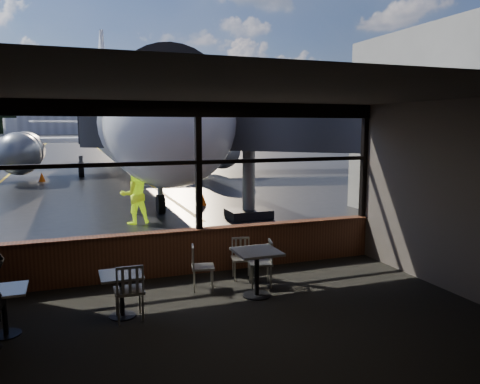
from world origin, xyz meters
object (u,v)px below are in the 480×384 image
ground_crew (134,195)px  cone_wing (42,177)px  chair_near_n (242,259)px  cone_nose (201,198)px  chair_near_e (260,263)px  chair_near_w (203,267)px  chair_mid_s (129,291)px  cafe_table_left (5,313)px  airliner (121,79)px  cafe_table_near (257,274)px  cafe_table_mid (122,295)px  jet_bridge (259,150)px

ground_crew → cone_wing: size_ratio=3.57×
chair_near_n → cone_nose: bearing=-88.4°
cone_nose → ground_crew: bearing=-137.7°
chair_near_e → chair_near_w: (-1.07, 0.18, -0.02)m
chair_near_n → chair_mid_s: 2.65m
chair_near_w → cone_nose: chair_near_w is taller
cafe_table_left → cone_wing: 20.62m
chair_near_e → chair_near_w: bearing=94.4°
cafe_table_left → chair_near_n: bearing=16.1°
airliner → cone_nose: size_ratio=66.41×
airliner → chair_near_e: 21.49m
airliner → chair_near_n: (0.01, -20.32, -5.36)m
cone_wing → airliner: bearing=11.2°
cafe_table_near → cone_nose: size_ratio=1.48×
chair_near_w → ground_crew: size_ratio=0.47×
airliner → cafe_table_mid: 22.21m
cafe_table_near → airliner: bearing=89.8°
cafe_table_mid → chair_near_e: bearing=12.4°
jet_bridge → chair_near_e: bearing=-112.2°
cafe_table_left → chair_near_w: size_ratio=0.82×
chair_mid_s → ground_crew: ground_crew is taller
airliner → cafe_table_mid: size_ratio=52.79×
cafe_table_near → ground_crew: size_ratio=0.46×
jet_bridge → cafe_table_mid: jet_bridge is taller
chair_near_e → chair_mid_s: chair_mid_s is taller
chair_near_n → cone_nose: (1.63, 8.84, -0.13)m
cone_nose → cafe_table_mid: bearing=-112.3°
cone_nose → chair_mid_s: bearing=-111.5°
cafe_table_near → chair_near_n: size_ratio=1.02×
cafe_table_left → chair_near_n: (4.11, 1.19, 0.06)m
chair_near_w → cone_nose: bearing=177.2°
ground_crew → cone_nose: ground_crew is taller
jet_bridge → chair_near_n: size_ratio=12.44×
cafe_table_near → chair_near_w: chair_near_w is taller
cone_nose → chair_near_n: bearing=-100.4°
cafe_table_left → chair_mid_s: 1.77m
airliner → cone_nose: (1.64, -11.48, -5.49)m
chair_near_e → ground_crew: bearing=26.3°
chair_near_w → jet_bridge: bearing=162.2°
chair_near_n → cone_wing: bearing=-64.9°
chair_near_n → cone_wing: (-4.53, 19.43, -0.16)m
airliner → chair_near_w: 21.34m
chair_near_n → cone_nose: size_ratio=1.45×
chair_mid_s → cafe_table_left: bearing=179.1°
cafe_table_near → cone_wing: (-4.45, 20.41, -0.17)m
cafe_table_near → chair_mid_s: (-2.26, -0.26, 0.05)m
cafe_table_left → cone_wing: bearing=91.2°
cafe_table_near → cafe_table_mid: (-2.36, -0.10, -0.06)m
airliner → chair_mid_s: bearing=-95.5°
chair_near_n → cone_wing: chair_near_n is taller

